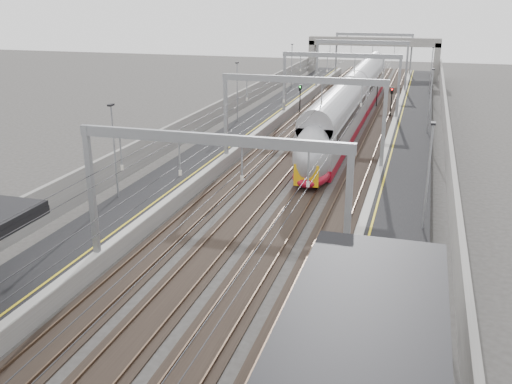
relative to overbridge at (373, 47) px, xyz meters
The scene contains 11 objects.
platform_left 55.79m from the overbridge, 98.28° to the right, with size 4.00×120.00×1.00m, color black.
platform_right 55.79m from the overbridge, 81.72° to the right, with size 4.00×120.00×1.00m, color black.
tracks 55.25m from the overbridge, 90.00° to the right, with size 11.40×140.00×0.20m.
overhead_line 48.39m from the overbridge, 90.00° to the right, with size 13.00×140.00×6.60m.
overbridge is the anchor object (origin of this frame).
wall_left 56.25m from the overbridge, 101.51° to the right, with size 0.30×120.00×3.20m, color slate.
wall_right 56.25m from the overbridge, 78.49° to the right, with size 0.30×120.00×3.20m, color slate.
train 39.32m from the overbridge, 87.81° to the right, with size 2.84×51.75×4.49m.
signal_green 34.94m from the overbridge, 98.59° to the right, with size 0.32×0.32×3.48m.
signal_red_near 27.10m from the overbridge, 83.18° to the right, with size 0.32×0.32×3.48m.
signal_red_far 33.88m from the overbridge, 80.80° to the right, with size 0.32×0.32×3.48m.
Camera 1 is at (8.98, -1.16, 13.34)m, focal length 40.00 mm.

